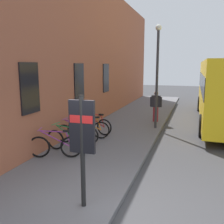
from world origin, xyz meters
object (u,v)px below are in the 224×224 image
object	(u,v)px
bicycle_beside_lamp	(77,134)
pedestrian_by_facade	(156,103)
bicycle_far_end	(68,141)
street_lamp	(157,68)
bicycle_by_door	(89,129)
bicycle_nearest_sign	(94,125)
transit_info_sign	(82,134)
bicycle_end_of_row	(55,146)

from	to	relation	value
bicycle_beside_lamp	pedestrian_by_facade	bearing A→B (deg)	-25.34
bicycle_far_end	street_lamp	xyz separation A→B (m)	(4.37, -2.39, 2.49)
bicycle_by_door	pedestrian_by_facade	bearing A→B (deg)	-27.90
street_lamp	pedestrian_by_facade	bearing A→B (deg)	8.78
pedestrian_by_facade	street_lamp	xyz separation A→B (m)	(-1.37, -0.21, 1.87)
pedestrian_by_facade	street_lamp	size ratio (longest dim) A/B	0.34
bicycle_by_door	street_lamp	xyz separation A→B (m)	(2.68, -2.36, 2.49)
bicycle_by_door	bicycle_nearest_sign	distance (m)	0.73
bicycle_far_end	transit_info_sign	bearing A→B (deg)	-146.47
bicycle_nearest_sign	transit_info_sign	xyz separation A→B (m)	(-5.42, -2.00, 1.21)
bicycle_far_end	bicycle_nearest_sign	size ratio (longest dim) A/B	1.01
bicycle_nearest_sign	street_lamp	world-z (taller)	street_lamp
bicycle_by_door	pedestrian_by_facade	world-z (taller)	pedestrian_by_facade
bicycle_by_door	pedestrian_by_facade	xyz separation A→B (m)	(4.05, -2.14, 0.62)
bicycle_nearest_sign	bicycle_end_of_row	bearing A→B (deg)	178.46
bicycle_far_end	transit_info_sign	distance (m)	3.79
bicycle_beside_lamp	bicycle_nearest_sign	bearing A→B (deg)	-3.36
bicycle_beside_lamp	street_lamp	bearing A→B (deg)	-35.86
bicycle_far_end	bicycle_beside_lamp	distance (m)	0.93
bicycle_end_of_row	bicycle_beside_lamp	bearing A→B (deg)	0.18
bicycle_far_end	pedestrian_by_facade	size ratio (longest dim) A/B	1.07
bicycle_end_of_row	pedestrian_by_facade	xyz separation A→B (m)	(6.41, -2.28, 0.62)
bicycle_nearest_sign	street_lamp	bearing A→B (deg)	-51.02
bicycle_end_of_row	bicycle_nearest_sign	xyz separation A→B (m)	(3.09, -0.08, 0.00)
transit_info_sign	street_lamp	bearing A→B (deg)	-3.15
bicycle_by_door	bicycle_nearest_sign	xyz separation A→B (m)	(0.73, 0.05, -0.00)
bicycle_beside_lamp	pedestrian_by_facade	size ratio (longest dim) A/B	1.07
bicycle_far_end	bicycle_by_door	distance (m)	1.70
bicycle_far_end	transit_info_sign	size ratio (longest dim) A/B	0.74
transit_info_sign	street_lamp	xyz separation A→B (m)	(7.37, -0.41, 1.28)
bicycle_far_end	street_lamp	bearing A→B (deg)	-28.64
bicycle_by_door	bicycle_end_of_row	bearing A→B (deg)	176.72
pedestrian_by_facade	street_lamp	distance (m)	2.33
bicycle_end_of_row	transit_info_sign	xyz separation A→B (m)	(-2.32, -2.09, 1.21)
street_lamp	bicycle_beside_lamp	bearing A→B (deg)	144.14
bicycle_beside_lamp	transit_info_sign	size ratio (longest dim) A/B	0.74
bicycle_beside_lamp	pedestrian_by_facade	xyz separation A→B (m)	(4.83, -2.29, 0.62)
bicycle_beside_lamp	bicycle_far_end	bearing A→B (deg)	-173.28
bicycle_far_end	street_lamp	distance (m)	5.57
bicycle_by_door	bicycle_far_end	bearing A→B (deg)	178.91
transit_info_sign	bicycle_by_door	bearing A→B (deg)	22.60
bicycle_by_door	pedestrian_by_facade	size ratio (longest dim) A/B	1.05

